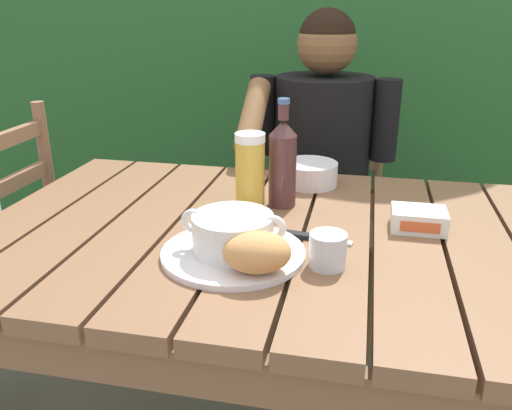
{
  "coord_description": "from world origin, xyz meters",
  "views": [
    {
      "loc": [
        0.19,
        -1.03,
        1.2
      ],
      "look_at": [
        -0.02,
        -0.04,
        0.81
      ],
      "focal_mm": 36.92,
      "sensor_mm": 36.0,
      "label": 1
    }
  ],
  "objects": [
    {
      "name": "serving_plate",
      "position": [
        -0.05,
        -0.14,
        0.75
      ],
      "size": [
        0.28,
        0.28,
        0.01
      ],
      "color": "white",
      "rests_on": "dining_table"
    },
    {
      "name": "dining_table",
      "position": [
        0.0,
        0.0,
        0.65
      ],
      "size": [
        1.29,
        0.85,
        0.74
      ],
      "color": "brown",
      "rests_on": "ground_plane"
    },
    {
      "name": "hedge_backdrop",
      "position": [
        0.05,
        1.58,
        1.14
      ],
      "size": [
        3.42,
        0.85,
        2.71
      ],
      "color": "#275D2A",
      "rests_on": "ground_plane"
    },
    {
      "name": "diner_bowl",
      "position": [
        0.05,
        0.32,
        0.77
      ],
      "size": [
        0.15,
        0.15,
        0.06
      ],
      "color": "white",
      "rests_on": "dining_table"
    },
    {
      "name": "person_eating",
      "position": [
        0.04,
        0.66,
        0.7
      ],
      "size": [
        0.48,
        0.47,
        1.19
      ],
      "color": "black",
      "rests_on": "ground_plane"
    },
    {
      "name": "butter_tub",
      "position": [
        0.31,
        0.07,
        0.77
      ],
      "size": [
        0.12,
        0.09,
        0.05
      ],
      "color": "white",
      "rests_on": "dining_table"
    },
    {
      "name": "beer_glass",
      "position": [
        -0.07,
        0.1,
        0.84
      ],
      "size": [
        0.07,
        0.07,
        0.18
      ],
      "color": "gold",
      "rests_on": "dining_table"
    },
    {
      "name": "table_knife",
      "position": [
        0.09,
        -0.03,
        0.75
      ],
      "size": [
        0.15,
        0.04,
        0.01
      ],
      "color": "silver",
      "rests_on": "dining_table"
    },
    {
      "name": "soup_bowl",
      "position": [
        -0.05,
        -0.14,
        0.79
      ],
      "size": [
        0.21,
        0.16,
        0.08
      ],
      "color": "white",
      "rests_on": "serving_plate"
    },
    {
      "name": "bread_roll",
      "position": [
        0.01,
        -0.21,
        0.79
      ],
      "size": [
        0.14,
        0.11,
        0.07
      ],
      "color": "tan",
      "rests_on": "serving_plate"
    },
    {
      "name": "beer_bottle",
      "position": [
        -0.0,
        0.15,
        0.85
      ],
      "size": [
        0.07,
        0.07,
        0.26
      ],
      "color": "#4A2A28",
      "rests_on": "dining_table"
    },
    {
      "name": "water_glass_small",
      "position": [
        0.13,
        -0.15,
        0.78
      ],
      "size": [
        0.07,
        0.07,
        0.07
      ],
      "color": "silver",
      "rests_on": "dining_table"
    },
    {
      "name": "chair_near_diner",
      "position": [
        0.05,
        0.86,
        0.46
      ],
      "size": [
        0.43,
        0.47,
        0.92
      ],
      "color": "brown",
      "rests_on": "ground_plane"
    }
  ]
}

